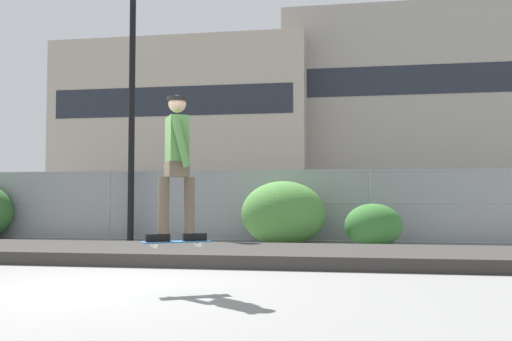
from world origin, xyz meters
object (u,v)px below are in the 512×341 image
Objects in this scene: parked_car_near at (81,208)px; shrub_center at (283,214)px; parked_car_mid at (288,208)px; skateboard at (176,242)px; skater at (177,158)px; shrub_right at (373,226)px; street_lamp at (132,65)px.

shrub_center is (6.90, -3.59, -0.07)m from parked_car_near.
parked_car_near is 6.59m from parked_car_mid.
skateboard is 0.46× the size of skater.
parked_car_near is 3.44× the size of shrub_right.
shrub_right is at bearing -6.45° from street_lamp.
parked_car_near and parked_car_mid have the same top height.
street_lamp reaches higher than parked_car_mid.
skater reaches higher than shrub_right.
skateboard is 9.10m from street_lamp.
parked_car_near is at bearing 121.68° from skateboard.
skater is 0.39× the size of parked_car_mid.
street_lamp is 1.68× the size of parked_car_mid.
shrub_center is 2.10m from shrub_right.
street_lamp reaches higher than parked_car_near.
street_lamp is 3.77× the size of shrub_center.
shrub_center is at bearing -85.32° from parked_car_mid.
parked_car_near is (-6.44, 10.44, 0.24)m from skateboard.
skater is 0.39× the size of parked_car_near.
parked_car_near reaches higher than shrub_right.
skater is 7.23m from shrub_right.
skater is at bearing -93.80° from shrub_center.
parked_car_near is 9.74m from shrub_right.
street_lamp reaches higher than shrub_center.
street_lamp reaches higher than skateboard.
shrub_right is (8.98, -3.76, -0.34)m from parked_car_near.
street_lamp is (-3.54, 7.37, 2.99)m from skater.
shrub_right is (6.07, -0.69, -4.08)m from street_lamp.
street_lamp is at bearing 172.61° from shrub_center.
parked_car_near is (-2.91, 3.07, -3.74)m from street_lamp.
skateboard is 0.61× the size of shrub_right.
skateboard is 6.87m from shrub_center.
skater is at bearing -90.73° from parked_car_mid.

